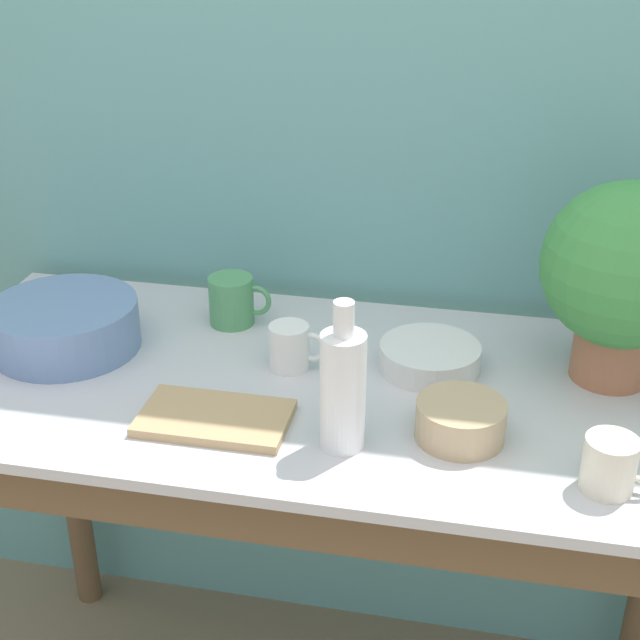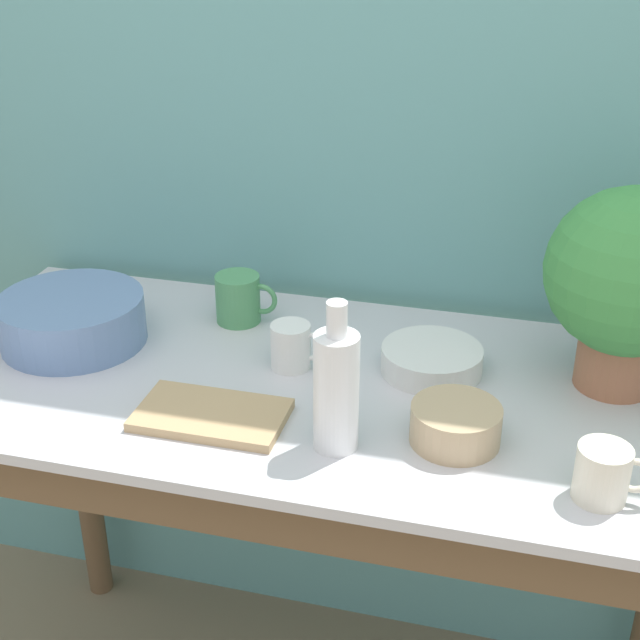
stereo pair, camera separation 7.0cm
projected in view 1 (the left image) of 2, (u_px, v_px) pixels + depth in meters
The scene contains 11 objects.
wall_back at pixel (360, 148), 1.75m from camera, with size 6.00×0.05×2.40m.
counter_table at pixel (317, 473), 1.61m from camera, with size 1.44×0.66×0.89m.
potted_plant at pixel (625, 272), 1.47m from camera, with size 0.28×0.28×0.35m.
bowl_wash_large at pixel (65, 326), 1.64m from camera, with size 0.27×0.27×0.09m.
bottle_tall at pixel (343, 388), 1.33m from camera, with size 0.07×0.07×0.25m.
mug_green at pixel (233, 300), 1.73m from camera, with size 0.12×0.09×0.10m.
mug_white at pixel (291, 347), 1.58m from camera, with size 0.10×0.07×0.08m.
mug_cream at pixel (611, 464), 1.26m from camera, with size 0.11×0.08×0.08m.
bowl_small_tan at pixel (460, 420), 1.38m from camera, with size 0.14×0.14×0.06m.
bowl_small_enamel_white at pixel (430, 357), 1.58m from camera, with size 0.18×0.18×0.05m.
tray_board at pixel (215, 418), 1.43m from camera, with size 0.24×0.14×0.02m.
Camera 1 is at (0.27, -0.98, 1.69)m, focal length 50.00 mm.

